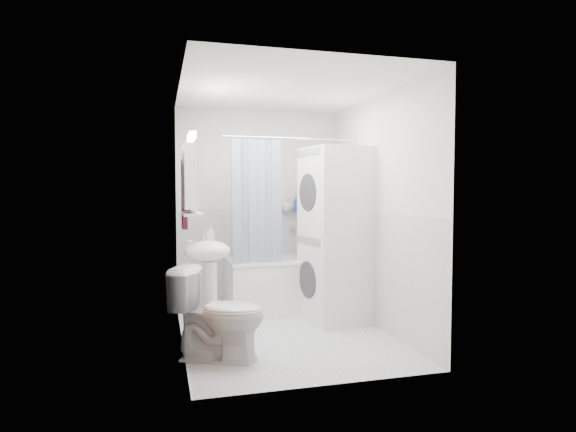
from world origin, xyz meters
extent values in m
plane|color=silver|center=(0.00, 0.00, 0.00)|extent=(2.60, 2.60, 0.00)
plane|color=silver|center=(0.00, 1.30, 1.20)|extent=(2.00, 0.00, 2.00)
plane|color=silver|center=(0.00, -1.30, 1.20)|extent=(2.00, 0.00, 2.00)
plane|color=silver|center=(-1.00, 0.00, 1.20)|extent=(0.00, 2.60, 2.60)
plane|color=silver|center=(1.00, 0.00, 1.20)|extent=(0.00, 2.60, 2.60)
plane|color=white|center=(0.00, 0.00, 2.40)|extent=(2.60, 2.60, 0.00)
plane|color=silver|center=(0.00, 1.29, 0.60)|extent=(1.98, 0.00, 1.98)
plane|color=silver|center=(-0.99, 0.00, 0.60)|extent=(0.00, 2.58, 2.58)
plane|color=silver|center=(0.99, 0.00, 0.60)|extent=(0.00, 2.58, 2.58)
plane|color=brown|center=(-0.98, -0.88, 1.00)|extent=(0.00, 2.00, 2.00)
cylinder|color=silver|center=(-0.95, -0.55, 1.00)|extent=(0.04, 0.04, 0.04)
cube|color=white|center=(0.38, 0.92, 0.30)|extent=(1.63, 0.76, 0.60)
cube|color=white|center=(0.38, 0.92, 0.61)|extent=(1.65, 0.78, 0.03)
cube|color=silver|center=(0.38, 0.92, 0.50)|extent=(1.45, 0.58, 0.20)
cylinder|color=silver|center=(0.58, 1.25, 0.95)|extent=(0.04, 0.12, 0.04)
cylinder|color=silver|center=(0.38, 0.59, 2.00)|extent=(1.83, 0.02, 0.02)
cube|color=#142149|center=(-0.39, 0.59, 1.25)|extent=(0.10, 0.02, 1.45)
cube|color=#142149|center=(-0.30, 0.59, 1.25)|extent=(0.10, 0.02, 1.45)
cube|color=#142149|center=(-0.21, 0.59, 1.25)|extent=(0.10, 0.02, 1.45)
cube|color=#142149|center=(-0.12, 0.59, 1.25)|extent=(0.10, 0.02, 1.45)
cube|color=#142149|center=(-0.03, 0.59, 1.25)|extent=(0.10, 0.02, 1.45)
cube|color=#142149|center=(0.06, 0.59, 1.25)|extent=(0.10, 0.02, 1.45)
ellipsoid|color=white|center=(-0.76, 0.02, 0.85)|extent=(0.44, 0.37, 0.20)
cylinder|color=white|center=(-0.74, 0.02, 0.38)|extent=(0.14, 0.14, 0.75)
cylinder|color=silver|center=(-0.78, 0.16, 0.97)|extent=(0.03, 0.03, 0.14)
cylinder|color=silver|center=(-0.78, 0.12, 1.03)|extent=(0.02, 0.10, 0.02)
cube|color=white|center=(-0.91, 0.10, 1.55)|extent=(0.12, 0.50, 0.60)
cube|color=white|center=(-0.84, 0.10, 1.55)|extent=(0.01, 0.47, 0.57)
cube|color=#FFEABF|center=(-0.89, 0.10, 1.93)|extent=(0.06, 0.45, 0.06)
cube|color=silver|center=(-0.89, 0.10, 1.20)|extent=(0.18, 0.54, 0.02)
cube|color=silver|center=(0.63, 1.24, 1.15)|extent=(0.22, 0.06, 0.02)
cube|color=#581727|center=(-0.94, 0.56, 1.39)|extent=(0.05, 0.30, 0.72)
cube|color=#581727|center=(-0.91, 0.56, 1.71)|extent=(0.03, 0.27, 0.08)
cylinder|color=silver|center=(-0.95, 0.56, 1.75)|extent=(0.02, 0.04, 0.02)
cube|color=white|center=(0.68, 0.36, 0.47)|extent=(0.75, 0.75, 0.94)
cylinder|color=#2D2D33|center=(0.34, 0.36, 0.46)|extent=(0.07, 0.40, 0.40)
cube|color=gray|center=(0.34, 0.36, 0.89)|extent=(0.09, 0.60, 0.08)
cube|color=white|center=(0.68, 0.36, 1.42)|extent=(0.75, 0.75, 0.94)
cylinder|color=#2D2D33|center=(0.34, 0.36, 1.41)|extent=(0.07, 0.40, 0.40)
cube|color=gray|center=(0.34, 0.36, 1.83)|extent=(0.09, 0.60, 0.08)
imported|color=white|center=(-0.72, -0.54, 0.38)|extent=(0.89, 0.70, 0.76)
imported|color=gray|center=(-0.71, 0.25, 0.95)|extent=(0.08, 0.17, 0.08)
imported|color=gray|center=(-0.89, -0.05, 1.25)|extent=(0.07, 0.18, 0.07)
imported|color=gray|center=(-0.89, 0.22, 1.26)|extent=(0.10, 0.09, 0.10)
imported|color=gray|center=(0.35, 1.24, 1.23)|extent=(0.13, 0.17, 0.13)
imported|color=#2B46AF|center=(0.47, 1.24, 1.20)|extent=(0.08, 0.21, 0.08)
camera|label=1|loc=(-1.19, -4.55, 1.42)|focal=30.00mm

